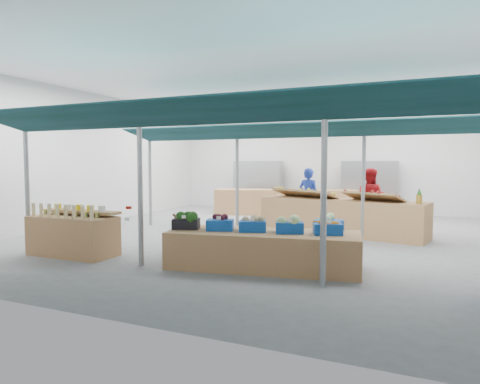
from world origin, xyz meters
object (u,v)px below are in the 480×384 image
(vendor_left, at_px, (309,197))
(vendor_right, at_px, (369,199))
(bottle_shelf, at_px, (74,234))
(veg_counter, at_px, (263,250))
(fruit_counter, at_px, (341,217))

(vendor_left, distance_m, vendor_right, 1.80)
(bottle_shelf, relative_size, veg_counter, 0.53)
(veg_counter, bearing_deg, vendor_right, 67.67)
(veg_counter, relative_size, vendor_left, 1.96)
(fruit_counter, bearing_deg, veg_counter, -86.59)
(fruit_counter, height_order, vendor_left, vendor_left)
(bottle_shelf, bearing_deg, vendor_left, 59.90)
(veg_counter, height_order, fruit_counter, fruit_counter)
(vendor_right, bearing_deg, bottle_shelf, 60.20)
(bottle_shelf, distance_m, vendor_right, 8.06)
(fruit_counter, xyz_separation_m, vendor_right, (0.60, 1.10, 0.42))
(veg_counter, height_order, vendor_left, vendor_left)
(veg_counter, distance_m, vendor_right, 5.67)
(veg_counter, relative_size, fruit_counter, 0.78)
(bottle_shelf, height_order, vendor_right, vendor_right)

